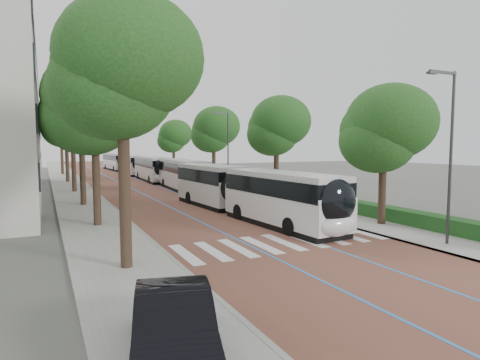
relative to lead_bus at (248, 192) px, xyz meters
name	(u,v)px	position (x,y,z in m)	size (l,w,h in m)	color
ground	(291,248)	(-1.98, -8.24, -1.63)	(160.00, 160.00, 0.00)	#51544C
road	(128,180)	(-1.98, 31.76, -1.62)	(11.00, 140.00, 0.02)	brown
sidewalk_left	(68,182)	(-9.48, 31.76, -1.57)	(4.00, 140.00, 0.12)	gray
sidewalk_right	(181,178)	(5.52, 31.76, -1.57)	(4.00, 140.00, 0.12)	gray
kerb_left	(84,181)	(-7.58, 31.76, -1.57)	(0.20, 140.00, 0.14)	gray
kerb_right	(168,178)	(3.62, 31.76, -1.57)	(0.20, 140.00, 0.14)	gray
zebra_crossing	(283,242)	(-1.78, -7.24, -1.60)	(10.55, 3.60, 0.01)	silver
lane_line_left	(116,180)	(-3.58, 31.76, -1.60)	(0.12, 126.00, 0.01)	#2A7FD6
lane_line_right	(140,180)	(-0.38, 31.76, -1.60)	(0.12, 126.00, 0.01)	#2A7FD6
hedge	(426,220)	(7.12, -8.24, -1.11)	(1.20, 14.00, 0.80)	#18471A
streetlight_near	(449,144)	(4.64, -11.24, 3.19)	(1.82, 0.20, 8.00)	#323235
streetlight_far	(226,145)	(4.64, 13.76, 3.19)	(1.82, 0.20, 8.00)	#323235
lamp_post_left	(124,157)	(-8.08, -0.24, 2.49)	(0.14, 0.14, 8.00)	#323235
trees_left	(75,119)	(-9.48, 16.24, 5.53)	(6.21, 60.38, 9.75)	black
trees_right	(238,133)	(5.72, 13.36, 4.34)	(5.45, 47.12, 8.66)	black
lead_bus	(248,192)	(0.00, 0.00, 0.00)	(3.78, 18.52, 3.20)	black
bus_queued_0	(184,175)	(0.97, 16.57, 0.00)	(3.16, 12.51, 3.20)	silver
bus_queued_1	(153,169)	(0.79, 28.84, 0.00)	(2.82, 12.45, 3.20)	silver
bus_queued_2	(133,165)	(0.75, 42.11, 0.00)	(2.61, 12.41, 3.20)	silver
bus_queued_3	(116,162)	(0.27, 55.06, 0.00)	(3.26, 12.53, 3.20)	silver
parked_car	(174,327)	(-9.82, -15.60, -0.73)	(1.65, 4.72, 1.55)	black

